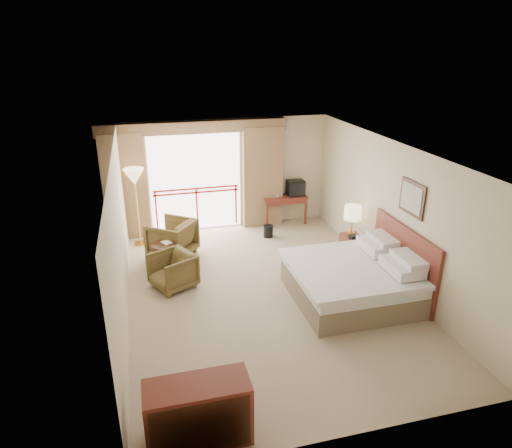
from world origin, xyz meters
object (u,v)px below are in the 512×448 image
object	(u,v)px
tv	(296,188)
side_table	(164,252)
desk	(283,201)
table_lamp	(353,213)
bed	(354,280)
armchair_far	(173,255)
dresser	(198,413)
nightstand	(351,247)
wastebasket	(268,231)
armchair_near	(174,287)
floor_lamp	(134,180)

from	to	relation	value
tv	side_table	xyz separation A→B (m)	(-3.48, -1.82, -0.55)
desk	side_table	bearing A→B (deg)	-147.06
table_lamp	desk	distance (m)	2.54
bed	armchair_far	bearing A→B (deg)	138.90
side_table	dresser	size ratio (longest dim) A/B	0.45
nightstand	table_lamp	bearing A→B (deg)	89.72
wastebasket	table_lamp	bearing A→B (deg)	-47.69
armchair_near	floor_lamp	distance (m)	2.77
desk	tv	bearing A→B (deg)	-8.01
bed	side_table	size ratio (longest dim) A/B	3.93
nightstand	floor_lamp	size ratio (longest dim) A/B	0.30
desk	armchair_near	distance (m)	4.13
bed	nightstand	size ratio (longest dim) A/B	3.93
desk	tv	xyz separation A→B (m)	(0.30, -0.06, 0.35)
armchair_near	nightstand	bearing A→B (deg)	67.19
tv	dresser	size ratio (longest dim) A/B	0.35
wastebasket	dresser	distance (m)	6.13
side_table	armchair_near	bearing A→B (deg)	-82.29
armchair_near	dresser	distance (m)	3.76
table_lamp	desk	bearing A→B (deg)	107.73
armchair_near	wastebasket	bearing A→B (deg)	100.69
tv	armchair_near	size ratio (longest dim) A/B	0.57
table_lamp	tv	world-z (taller)	table_lamp
armchair_far	side_table	distance (m)	0.72
nightstand	floor_lamp	xyz separation A→B (m)	(-4.39, 1.94, 1.28)
tv	side_table	distance (m)	3.96
desk	armchair_far	bearing A→B (deg)	-153.98
wastebasket	nightstand	bearing A→B (deg)	-48.60
nightstand	side_table	world-z (taller)	side_table
side_table	wastebasket	bearing A→B (deg)	22.24
floor_lamp	nightstand	bearing A→B (deg)	-23.87
desk	side_table	size ratio (longest dim) A/B	2.08
table_lamp	dresser	size ratio (longest dim) A/B	0.52
bed	desk	world-z (taller)	bed
nightstand	wastebasket	xyz separation A→B (m)	(-1.40, 1.59, -0.13)
armchair_near	side_table	distance (m)	0.92
desk	wastebasket	xyz separation A→B (m)	(-0.64, -0.84, -0.43)
side_table	table_lamp	bearing A→B (deg)	-7.30
armchair_near	side_table	xyz separation A→B (m)	(-0.11, 0.83, 0.37)
nightstand	tv	world-z (taller)	tv
armchair_far	side_table	bearing A→B (deg)	16.69
armchair_near	side_table	bearing A→B (deg)	160.77
floor_lamp	dresser	world-z (taller)	floor_lamp
bed	armchair_near	world-z (taller)	bed
desk	tv	distance (m)	0.47
bed	armchair_near	distance (m)	3.41
dresser	floor_lamp	bearing A→B (deg)	98.98
nightstand	desk	distance (m)	2.56
armchair_near	floor_lamp	world-z (taller)	floor_lamp
desk	table_lamp	bearing A→B (deg)	-69.84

